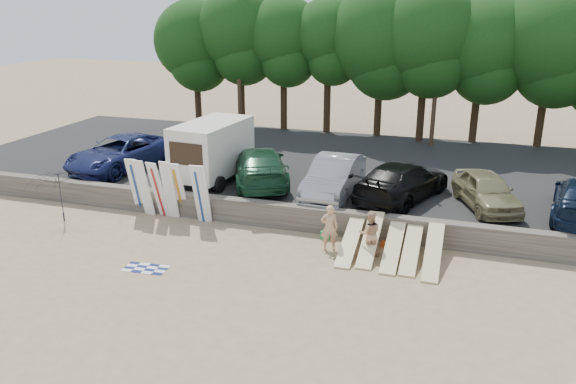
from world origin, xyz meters
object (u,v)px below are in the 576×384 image
(car_4, at_px, (486,190))
(beachgoer_b, at_px, (370,234))
(car_0, at_px, (121,153))
(beachgoer_a, at_px, (329,228))
(beach_umbrella, at_px, (60,196))
(car_3, at_px, (402,181))
(cooler, at_px, (326,235))
(box_trailer, at_px, (212,148))
(car_2, at_px, (334,176))
(car_1, at_px, (260,166))

(car_4, bearing_deg, beachgoer_b, -152.24)
(car_0, bearing_deg, car_4, 10.05)
(car_0, bearing_deg, beachgoer_a, -10.91)
(beach_umbrella, bearing_deg, beachgoer_a, 2.63)
(car_0, distance_m, car_3, 13.86)
(cooler, bearing_deg, beach_umbrella, -165.62)
(beach_umbrella, bearing_deg, car_3, 20.59)
(box_trailer, relative_size, car_2, 0.91)
(car_3, relative_size, beachgoer_a, 3.18)
(car_1, bearing_deg, car_4, 153.90)
(car_4, bearing_deg, cooler, -169.34)
(car_4, bearing_deg, car_1, 157.99)
(car_4, relative_size, cooler, 11.22)
(car_2, height_order, cooler, car_2)
(beachgoer_a, bearing_deg, beach_umbrella, -14.86)
(car_4, xyz_separation_m, beachgoer_b, (-3.94, -4.45, -0.60))
(box_trailer, height_order, cooler, box_trailer)
(cooler, bearing_deg, box_trailer, 157.64)
(car_3, height_order, beachgoer_b, car_3)
(beachgoer_a, relative_size, beachgoer_b, 1.05)
(box_trailer, distance_m, car_2, 5.91)
(car_1, distance_m, beach_umbrella, 8.60)
(car_0, bearing_deg, beachgoer_b, -8.63)
(car_2, distance_m, car_4, 6.24)
(car_0, height_order, beachgoer_b, car_0)
(car_1, xyz_separation_m, beach_umbrella, (-6.83, -5.20, -0.45))
(box_trailer, relative_size, car_3, 0.82)
(car_3, distance_m, car_4, 3.37)
(car_1, bearing_deg, beachgoer_a, 108.58)
(car_1, xyz_separation_m, car_3, (6.47, -0.20, -0.03))
(car_0, bearing_deg, car_3, 9.87)
(beach_umbrella, bearing_deg, car_0, 96.01)
(car_0, distance_m, beachgoer_b, 14.13)
(box_trailer, height_order, car_2, box_trailer)
(beachgoer_b, bearing_deg, beachgoer_a, -14.28)
(beachgoer_a, distance_m, beachgoer_b, 1.47)
(car_1, bearing_deg, cooler, 112.82)
(car_2, xyz_separation_m, car_3, (2.86, 0.34, -0.02))
(cooler, bearing_deg, beachgoer_b, -20.78)
(beachgoer_b, height_order, cooler, beachgoer_b)
(beach_umbrella, bearing_deg, cooler, 7.67)
(box_trailer, relative_size, beachgoer_b, 2.73)
(car_3, xyz_separation_m, beachgoer_b, (-0.57, -4.47, -0.68))
(beach_umbrella, bearing_deg, car_4, 16.63)
(beachgoer_b, bearing_deg, car_3, -111.97)
(car_0, height_order, car_4, car_0)
(car_1, relative_size, beach_umbrella, 2.38)
(car_2, xyz_separation_m, beachgoer_b, (2.29, -4.13, -0.69))
(car_0, relative_size, cooler, 15.59)
(beachgoer_a, relative_size, cooler, 4.61)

